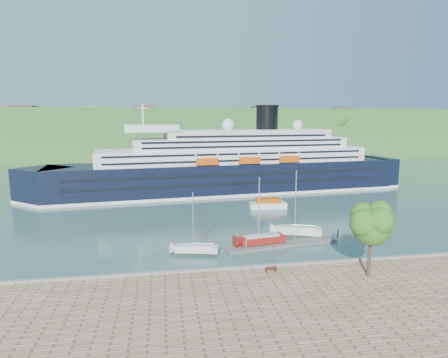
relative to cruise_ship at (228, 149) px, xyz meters
The scene contains 11 objects.
ground 54.44m from the cruise_ship, 95.20° to the right, with size 400.00×400.00×0.00m, color #2E524A.
far_hillside 92.13m from the cruise_ship, 93.00° to the left, with size 400.00×50.00×24.00m, color #2D5B24.
quay_coping 54.41m from the cruise_ship, 95.18° to the right, with size 220.00×0.50×0.30m, color slate.
cruise_ship is the anchor object (origin of this frame).
park_bench 56.02m from the cruise_ship, 94.47° to the right, with size 1.43×0.59×0.92m, color #432013, non-canonical shape.
promenade_tree 58.52m from the cruise_ship, 83.22° to the right, with size 5.97×5.97×9.89m, color #295A17, non-canonical shape.
floating_pontoon 44.82m from the cruise_ship, 88.71° to the right, with size 18.15×2.22×0.40m, color slate, non-canonical shape.
sailboat_white_near 47.19m from the cruise_ship, 105.46° to the right, with size 6.82×1.89×8.81m, color silver, non-canonical shape.
sailboat_red 43.34m from the cruise_ship, 92.90° to the right, with size 7.98×2.22×10.30m, color maroon, non-canonical shape.
sailboat_white_far 40.31m from the cruise_ship, 82.86° to the right, with size 8.25×2.29×10.66m, color silver, non-canonical shape.
tender_launch 22.52m from the cruise_ship, 73.79° to the right, with size 8.04×2.75×2.22m, color #C6490B, non-canonical shape.
Camera 1 is at (-12.07, -43.64, 19.57)m, focal length 30.00 mm.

